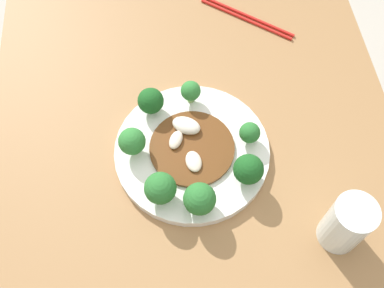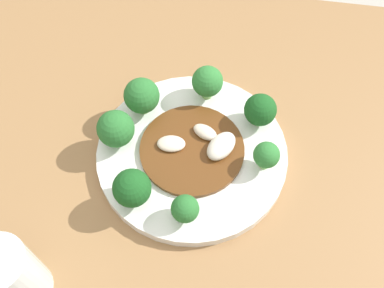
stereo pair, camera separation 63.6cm
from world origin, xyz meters
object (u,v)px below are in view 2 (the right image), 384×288
at_px(plate, 192,154).
at_px(broccoli_northeast, 132,188).
at_px(broccoli_west, 266,154).
at_px(stirfry_center, 196,148).
at_px(drinking_glass, 12,276).
at_px(broccoli_southeast, 142,96).
at_px(broccoli_south, 205,81).
at_px(broccoli_southwest, 260,110).
at_px(broccoli_east, 116,129).
at_px(broccoli_north, 185,209).

bearing_deg(plate, broccoli_northeast, 53.09).
height_order(broccoli_west, stirfry_center, broccoli_west).
height_order(stirfry_center, drinking_glass, drinking_glass).
bearing_deg(drinking_glass, broccoli_northeast, -129.57).
height_order(broccoli_southeast, broccoli_south, broccoli_southeast).
xyz_separation_m(broccoli_southwest, broccoli_east, (0.22, 0.07, 0.00)).
relative_size(plate, broccoli_southeast, 4.51).
xyz_separation_m(broccoli_east, drinking_glass, (0.07, 0.24, 0.01)).
distance_m(plate, broccoli_southwest, 0.13).
relative_size(broccoli_southwest, broccoli_east, 0.92).
distance_m(broccoli_southwest, drinking_glass, 0.43).
xyz_separation_m(plate, broccoli_northeast, (0.07, 0.10, 0.04)).
height_order(broccoli_northeast, stirfry_center, broccoli_northeast).
height_order(broccoli_northeast, broccoli_southeast, broccoli_southeast).
bearing_deg(broccoli_east, broccoli_northeast, 116.63).
distance_m(broccoli_northeast, drinking_glass, 0.19).
xyz_separation_m(stirfry_center, drinking_glass, (0.20, 0.24, 0.04)).
height_order(broccoli_southwest, drinking_glass, drinking_glass).
bearing_deg(broccoli_north, drinking_glass, 32.89).
distance_m(broccoli_southeast, broccoli_south, 0.11).
height_order(broccoli_northeast, broccoli_south, same).
distance_m(broccoli_southeast, broccoli_east, 0.07).
relative_size(broccoli_north, broccoli_west, 0.92).
bearing_deg(broccoli_southeast, broccoli_east, 68.34).
bearing_deg(broccoli_west, broccoli_south, -47.39).
bearing_deg(broccoli_south, stirfry_center, 91.51).
distance_m(plate, drinking_glass, 0.31).
distance_m(broccoli_northeast, broccoli_east, 0.11).
distance_m(broccoli_west, broccoli_east, 0.23).
height_order(broccoli_south, broccoli_southwest, broccoli_south).
relative_size(plate, broccoli_west, 5.63).
xyz_separation_m(broccoli_southwest, stirfry_center, (0.09, 0.07, -0.03)).
relative_size(broccoli_east, drinking_glass, 0.53).
height_order(plate, broccoli_north, broccoli_north).
height_order(broccoli_north, stirfry_center, broccoli_north).
distance_m(broccoli_southwest, stirfry_center, 0.12).
bearing_deg(broccoli_northeast, drinking_glass, 50.43).
xyz_separation_m(broccoli_north, drinking_glass, (0.20, 0.13, 0.01)).
relative_size(plate, drinking_glass, 2.49).
height_order(broccoli_north, broccoli_west, broccoli_west).
distance_m(plate, broccoli_west, 0.12).
bearing_deg(broccoli_southeast, broccoli_south, -154.52).
height_order(broccoli_northeast, broccoli_east, broccoli_east).
bearing_deg(broccoli_north, broccoli_west, -135.59).
bearing_deg(drinking_glass, broccoli_west, -142.70).
bearing_deg(broccoli_west, broccoli_southwest, -78.95).
relative_size(broccoli_southeast, broccoli_west, 1.25).
height_order(broccoli_west, broccoli_southwest, broccoli_southwest).
bearing_deg(broccoli_northeast, broccoli_southeast, -82.63).
bearing_deg(broccoli_southeast, broccoli_northeast, 97.37).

